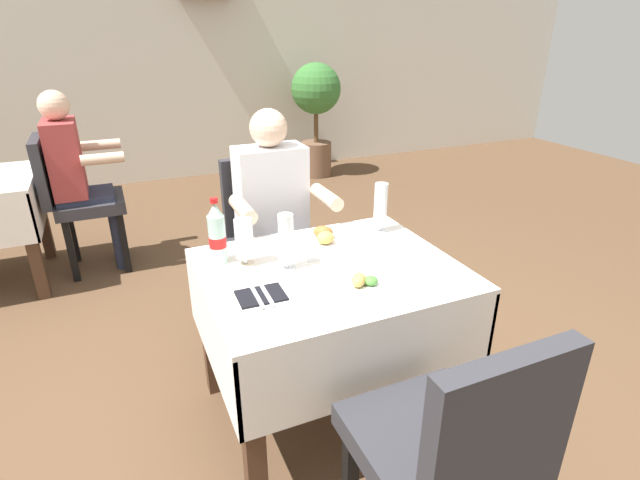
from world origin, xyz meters
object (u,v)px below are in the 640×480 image
at_px(chair_near_camera_side, 450,447).
at_px(seated_diner_far, 275,217).
at_px(main_dining_table, 330,306).
at_px(plate_far_diner, 325,240).
at_px(beer_glass_left, 286,241).
at_px(cola_bottle_primary, 217,235).
at_px(background_chair_right, 75,196).
at_px(beer_glass_middle, 381,208).
at_px(napkin_cutlery_set, 261,295).
at_px(background_patron, 78,173).
at_px(beer_glass_right, 244,242).
at_px(plate_near_camera, 370,284).
at_px(potted_plant_corner, 316,105).
at_px(chair_far_diner_seat, 269,237).

relative_size(chair_near_camera_side, seated_diner_far, 0.77).
bearing_deg(main_dining_table, plate_far_diner, 71.47).
distance_m(beer_glass_left, cola_bottle_primary, 0.29).
bearing_deg(cola_bottle_primary, background_chair_right, 108.97).
height_order(beer_glass_middle, napkin_cutlery_set, beer_glass_middle).
relative_size(beer_glass_left, background_patron, 0.18).
height_order(napkin_cutlery_set, background_patron, background_patron).
relative_size(plate_far_diner, beer_glass_right, 1.32).
xyz_separation_m(chair_near_camera_side, beer_glass_middle, (0.37, 1.05, 0.30)).
height_order(chair_near_camera_side, plate_far_diner, chair_near_camera_side).
bearing_deg(beer_glass_middle, beer_glass_left, -160.71).
xyz_separation_m(plate_far_diner, beer_glass_left, (-0.23, -0.15, 0.10)).
height_order(beer_glass_left, beer_glass_right, beer_glass_left).
distance_m(main_dining_table, plate_near_camera, 0.29).
xyz_separation_m(beer_glass_middle, background_patron, (-1.33, 1.76, -0.15)).
relative_size(plate_far_diner, background_chair_right, 0.27).
distance_m(plate_near_camera, potted_plant_corner, 4.03).
bearing_deg(napkin_cutlery_set, beer_glass_middle, 27.12).
bearing_deg(cola_bottle_primary, beer_glass_left, -36.03).
distance_m(chair_near_camera_side, plate_far_diner, 1.04).
height_order(beer_glass_left, background_chair_right, beer_glass_left).
relative_size(beer_glass_right, background_chair_right, 0.20).
relative_size(chair_far_diner_seat, plate_near_camera, 4.23).
distance_m(beer_glass_left, background_patron, 2.11).
xyz_separation_m(chair_near_camera_side, plate_near_camera, (0.07, 0.60, 0.20)).
height_order(seated_diner_far, cola_bottle_primary, seated_diner_far).
xyz_separation_m(beer_glass_right, background_patron, (-0.66, 1.85, -0.13)).
xyz_separation_m(chair_far_diner_seat, background_patron, (-0.96, 1.20, 0.16)).
distance_m(main_dining_table, cola_bottle_primary, 0.55).
distance_m(plate_far_diner, beer_glass_left, 0.30).
distance_m(chair_near_camera_side, cola_bottle_primary, 1.15).
bearing_deg(seated_diner_far, potted_plant_corner, 63.00).
xyz_separation_m(seated_diner_far, cola_bottle_primary, (-0.40, -0.47, 0.15)).
distance_m(plate_far_diner, cola_bottle_primary, 0.48).
bearing_deg(background_chair_right, plate_near_camera, -64.12).
bearing_deg(potted_plant_corner, cola_bottle_primary, -119.18).
height_order(napkin_cutlery_set, potted_plant_corner, potted_plant_corner).
height_order(seated_diner_far, plate_near_camera, seated_diner_far).
height_order(plate_near_camera, background_patron, background_patron).
bearing_deg(chair_far_diner_seat, napkin_cutlery_set, -109.46).
relative_size(main_dining_table, chair_far_diner_seat, 1.05).
relative_size(chair_far_diner_seat, background_chair_right, 1.00).
bearing_deg(beer_glass_right, chair_near_camera_side, -72.60).
height_order(seated_diner_far, background_chair_right, seated_diner_far).
bearing_deg(main_dining_table, napkin_cutlery_set, -161.39).
height_order(chair_near_camera_side, napkin_cutlery_set, chair_near_camera_side).
bearing_deg(plate_near_camera, potted_plant_corner, 69.63).
xyz_separation_m(beer_glass_left, beer_glass_middle, (0.53, 0.19, -0.01)).
distance_m(beer_glass_middle, background_patron, 2.21).
xyz_separation_m(cola_bottle_primary, potted_plant_corner, (1.86, 3.34, -0.05)).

